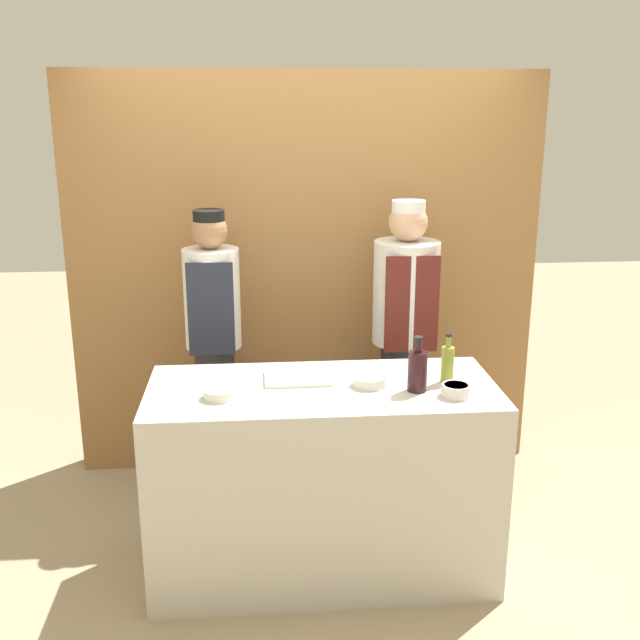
% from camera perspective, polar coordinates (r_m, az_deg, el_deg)
% --- Properties ---
extents(ground_plane, '(14.00, 14.00, 0.00)m').
position_cam_1_polar(ground_plane, '(3.92, 0.18, -18.18)').
color(ground_plane, tan).
extents(cabinet_wall, '(2.80, 0.18, 2.40)m').
position_cam_1_polar(cabinet_wall, '(4.56, -1.13, 3.37)').
color(cabinet_wall, olive).
rests_on(cabinet_wall, ground_plane).
extents(counter, '(1.62, 0.71, 0.95)m').
position_cam_1_polar(counter, '(3.67, 0.19, -12.03)').
color(counter, beige).
rests_on(counter, ground_plane).
extents(sauce_bowl_purple, '(0.13, 0.13, 0.06)m').
position_cam_1_polar(sauce_bowl_purple, '(3.41, 10.32, -5.25)').
color(sauce_bowl_purple, silver).
rests_on(sauce_bowl_purple, counter).
extents(sauce_bowl_white, '(0.14, 0.14, 0.04)m').
position_cam_1_polar(sauce_bowl_white, '(3.36, -7.68, -5.52)').
color(sauce_bowl_white, silver).
rests_on(sauce_bowl_white, counter).
extents(sauce_bowl_yellow, '(0.16, 0.16, 0.05)m').
position_cam_1_polar(sauce_bowl_yellow, '(3.48, 3.79, -4.61)').
color(sauce_bowl_yellow, silver).
rests_on(sauce_bowl_yellow, counter).
extents(cutting_board, '(0.31, 0.22, 0.02)m').
position_cam_1_polar(cutting_board, '(3.56, -1.69, -4.40)').
color(cutting_board, white).
rests_on(cutting_board, counter).
extents(bottle_wine, '(0.09, 0.09, 0.26)m').
position_cam_1_polar(bottle_wine, '(3.42, 7.43, -3.78)').
color(bottle_wine, black).
rests_on(bottle_wine, counter).
extents(bottle_oil, '(0.06, 0.06, 0.24)m').
position_cam_1_polar(bottle_oil, '(3.55, 9.69, -3.27)').
color(bottle_oil, olive).
rests_on(bottle_oil, counter).
extents(chef_left, '(0.31, 0.31, 1.66)m').
position_cam_1_polar(chef_left, '(4.25, -8.08, -1.75)').
color(chef_left, '#28282D').
rests_on(chef_left, ground_plane).
extents(chef_right, '(0.37, 0.37, 1.70)m').
position_cam_1_polar(chef_right, '(4.32, 6.45, -1.30)').
color(chef_right, '#28282D').
rests_on(chef_right, ground_plane).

